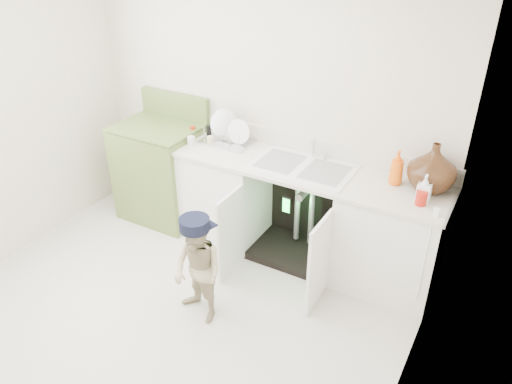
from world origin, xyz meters
TOP-DOWN VIEW (x-y plane):
  - ground at (0.00, 0.00)m, footprint 3.50×3.50m
  - room_shell at (0.00, 0.00)m, footprint 6.00×5.50m
  - counter_run at (0.60, 1.21)m, footprint 2.44×1.02m
  - avocado_stove at (-0.96, 1.18)m, footprint 0.78×0.65m
  - repair_worker at (0.23, 0.11)m, footprint 0.64×0.97m

SIDE VIEW (x-z plane):
  - ground at x=0.00m, z-range 0.00..0.00m
  - repair_worker at x=0.23m, z-range 0.01..0.89m
  - counter_run at x=0.60m, z-range -0.15..1.13m
  - avocado_stove at x=-0.96m, z-range -0.11..1.11m
  - room_shell at x=0.00m, z-range 0.62..1.88m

